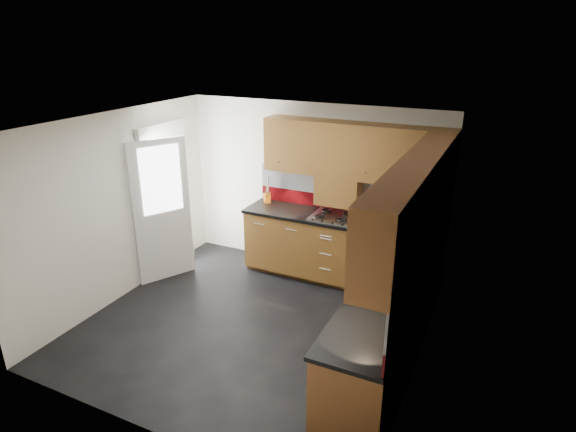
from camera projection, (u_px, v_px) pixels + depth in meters
The scene contains 14 objects.
room at pixel (249, 207), 5.19m from camera, with size 4.00×3.80×2.64m.
base_cabinets at pixel (359, 285), 5.75m from camera, with size 2.70×3.20×0.95m.
countertop at pixel (359, 249), 5.57m from camera, with size 2.72×3.22×0.04m.
backsplash at pixel (385, 222), 5.57m from camera, with size 2.70×3.20×0.54m.
upper_cabinets at pixel (382, 173), 5.24m from camera, with size 2.50×3.20×0.72m.
extractor_hood at pixel (339, 190), 6.47m from camera, with size 0.60×0.33×0.40m, color #552F13.
glass_cabinet at pixel (432, 169), 5.27m from camera, with size 0.32×0.80×0.66m.
back_door at pixel (166, 204), 6.71m from camera, with size 0.42×1.19×2.04m.
gas_hob at pixel (334, 217), 6.45m from camera, with size 0.60×0.53×0.05m.
utensil_pot at pixel (267, 196), 7.01m from camera, with size 0.11×0.11×0.40m.
toaster at pixel (431, 222), 6.05m from camera, with size 0.29×0.21×0.19m.
food_processor at pixel (400, 265), 4.82m from camera, with size 0.19×0.19×0.31m.
paper_towel at pixel (420, 245), 5.35m from camera, with size 0.11×0.11×0.23m, color white.
orange_cloth at pixel (408, 258), 5.27m from camera, with size 0.14×0.12×0.02m, color orange.
Camera 1 is at (2.48, -4.23, 3.27)m, focal length 30.00 mm.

